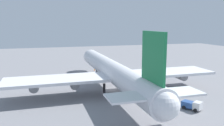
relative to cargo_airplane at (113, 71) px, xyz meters
name	(u,v)px	position (x,y,z in m)	size (l,w,h in m)	color
ground_plane	(112,90)	(0.50, 0.00, -5.59)	(258.02, 258.02, 0.00)	gray
cargo_airplane	(113,71)	(0.00, 0.00, 0.00)	(64.51, 57.18, 17.54)	silver
maintenance_van	(192,105)	(-19.30, -12.57, -4.51)	(4.66, 3.87, 2.03)	silver
safety_cone_nose	(94,70)	(29.52, -1.33, -5.22)	(0.52, 0.52, 0.74)	orange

